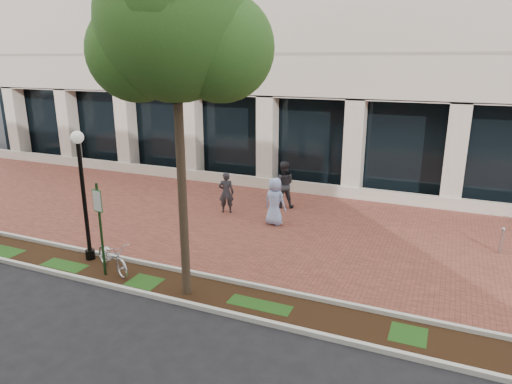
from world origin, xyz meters
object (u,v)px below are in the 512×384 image
at_px(lamppost, 83,189).
at_px(pedestrian_mid, 283,185).
at_px(parking_sign, 99,219).
at_px(street_tree, 178,34).
at_px(pedestrian_left, 226,193).
at_px(pedestrian_right, 275,201).
at_px(locked_bicycle, 112,257).
at_px(bollard, 502,240).

distance_m(lamppost, pedestrian_mid, 7.97).
height_order(parking_sign, street_tree, street_tree).
distance_m(pedestrian_left, pedestrian_right, 2.27).
height_order(street_tree, pedestrian_left, street_tree).
height_order(parking_sign, pedestrian_left, parking_sign).
height_order(pedestrian_left, pedestrian_right, pedestrian_right).
xyz_separation_m(street_tree, pedestrian_left, (-2.01, 6.13, -5.51)).
distance_m(lamppost, street_tree, 5.66).
relative_size(locked_bicycle, bollard, 1.98).
bearing_deg(parking_sign, pedestrian_mid, 80.55).
xyz_separation_m(parking_sign, pedestrian_left, (0.68, 6.17, -0.86)).
bearing_deg(bollard, pedestrian_mid, 167.66).
bearing_deg(pedestrian_mid, pedestrian_left, 20.04).
relative_size(lamppost, pedestrian_mid, 2.04).
height_order(parking_sign, lamppost, lamppost).
relative_size(pedestrian_mid, bollard, 2.17).
bearing_deg(lamppost, bollard, 24.94).
relative_size(parking_sign, locked_bicycle, 1.54).
height_order(street_tree, bollard, street_tree).
distance_m(locked_bicycle, pedestrian_right, 6.09).
distance_m(lamppost, locked_bicycle, 2.15).
xyz_separation_m(pedestrian_mid, pedestrian_right, (0.41, -2.00, -0.08)).
bearing_deg(locked_bicycle, street_tree, -71.08).
relative_size(lamppost, pedestrian_right, 2.22).
distance_m(lamppost, pedestrian_right, 6.55).
distance_m(parking_sign, bollard, 11.92).
distance_m(parking_sign, pedestrian_mid, 8.09).
height_order(parking_sign, locked_bicycle, parking_sign).
relative_size(lamppost, locked_bicycle, 2.24).
xyz_separation_m(lamppost, locked_bicycle, (1.19, -0.38, -1.75)).
relative_size(lamppost, bollard, 4.43).
distance_m(parking_sign, locked_bicycle, 1.26).
height_order(pedestrian_mid, pedestrian_right, pedestrian_mid).
xyz_separation_m(street_tree, pedestrian_mid, (-0.22, 7.62, -5.37)).
height_order(locked_bicycle, pedestrian_left, pedestrian_left).
relative_size(parking_sign, pedestrian_left, 1.64).
distance_m(locked_bicycle, pedestrian_left, 5.92).
bearing_deg(street_tree, pedestrian_left, 108.18).
bearing_deg(pedestrian_mid, bollard, 147.97).
height_order(parking_sign, pedestrian_right, parking_sign).
distance_m(pedestrian_left, pedestrian_mid, 2.34).
relative_size(street_tree, pedestrian_right, 4.72).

